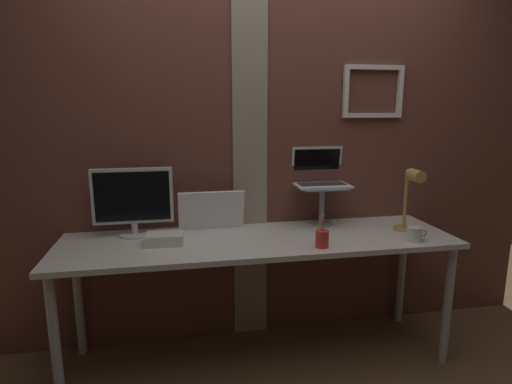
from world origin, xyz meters
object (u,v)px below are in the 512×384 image
at_px(laptop, 319,174).
at_px(desk_lamp, 411,193).
at_px(whiteboard_panel, 211,210).
at_px(coffee_mug, 415,234).
at_px(monitor, 133,199).
at_px(pen_cup, 322,238).

distance_m(laptop, desk_lamp, 0.56).
bearing_deg(laptop, desk_lamp, -34.14).
height_order(whiteboard_panel, coffee_mug, whiteboard_panel).
relative_size(laptop, desk_lamp, 0.87).
distance_m(monitor, desk_lamp, 1.62).
xyz_separation_m(whiteboard_panel, coffee_mug, (1.09, -0.44, -0.08)).
xyz_separation_m(pen_cup, coffee_mug, (0.54, -0.00, -0.01)).
height_order(laptop, desk_lamp, laptop).
relative_size(monitor, pen_cup, 2.53).
height_order(monitor, pen_cup, monitor).
distance_m(monitor, pen_cup, 1.09).
height_order(pen_cup, coffee_mug, pen_cup).
relative_size(monitor, whiteboard_panel, 1.14).
distance_m(laptop, coffee_mug, 0.68).
xyz_separation_m(monitor, desk_lamp, (1.60, -0.25, 0.02)).
bearing_deg(laptop, coffee_mug, -49.55).
relative_size(whiteboard_panel, desk_lamp, 1.03).
xyz_separation_m(desk_lamp, pen_cup, (-0.60, -0.16, -0.19)).
bearing_deg(monitor, pen_cup, -22.04).
bearing_deg(laptop, pen_cup, -106.72).
relative_size(monitor, desk_lamp, 1.18).
bearing_deg(whiteboard_panel, monitor, -175.69).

